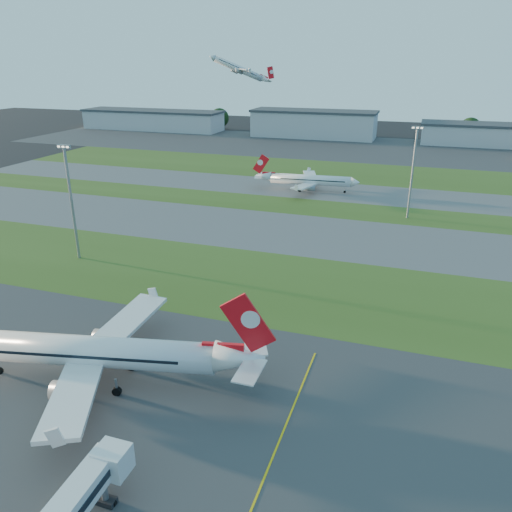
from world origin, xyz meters
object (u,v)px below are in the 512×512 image
at_px(light_mast_west, 71,195).
at_px(light_mast_centre, 413,167).
at_px(airliner_parked, 97,352).
at_px(airliner_taxiing, 309,180).

bearing_deg(light_mast_west, light_mast_centre, 38.66).
bearing_deg(airliner_parked, light_mast_centre, 56.11).
relative_size(airliner_parked, light_mast_centre, 1.63).
xyz_separation_m(airliner_parked, airliner_taxiing, (3.65, 116.66, -0.91)).
height_order(airliner_parked, light_mast_centre, light_mast_centre).
bearing_deg(light_mast_west, airliner_parked, -49.94).
relative_size(airliner_taxiing, light_mast_centre, 1.33).
xyz_separation_m(airliner_taxiing, light_mast_west, (-36.10, -78.06, 11.06)).
xyz_separation_m(airliner_taxiing, light_mast_centre, (33.90, -22.06, 11.06)).
bearing_deg(light_mast_centre, airliner_parked, -111.65).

